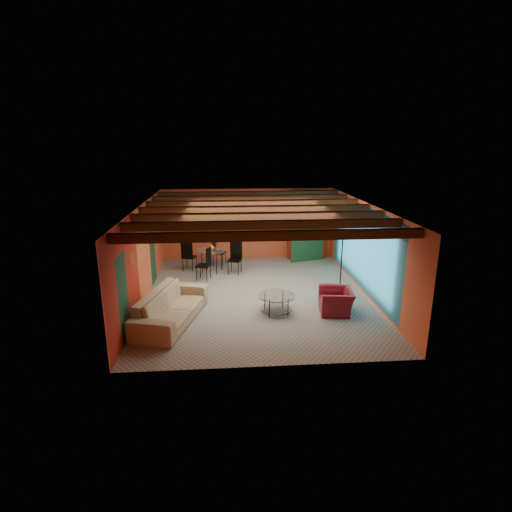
{
  "coord_description": "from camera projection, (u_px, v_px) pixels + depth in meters",
  "views": [
    {
      "loc": [
        -0.92,
        -11.33,
        4.46
      ],
      "look_at": [
        0.0,
        0.2,
        1.15
      ],
      "focal_mm": 28.54,
      "sensor_mm": 36.0,
      "label": 1
    }
  ],
  "objects": [
    {
      "name": "sofa",
      "position": [
        171.0,
        307.0,
        10.26
      ],
      "size": [
        1.77,
        2.96,
        0.81
      ],
      "primitive_type": "imported",
      "rotation": [
        0.0,
        0.0,
        1.31
      ],
      "color": "tan",
      "rests_on": "ground"
    },
    {
      "name": "dining_table",
      "position": [
        212.0,
        257.0,
        14.13
      ],
      "size": [
        2.68,
        2.68,
        1.11
      ],
      "primitive_type": null,
      "rotation": [
        0.0,
        0.0,
        -0.32
      ],
      "color": "silver",
      "rests_on": "ground"
    },
    {
      "name": "room",
      "position": [
        256.0,
        216.0,
        11.62
      ],
      "size": [
        6.52,
        8.01,
        2.71
      ],
      "color": "gray",
      "rests_on": "ground"
    },
    {
      "name": "potted_plant",
      "position": [
        307.0,
        196.0,
        15.2
      ],
      "size": [
        0.5,
        0.47,
        0.44
      ],
      "primitive_type": "imported",
      "rotation": [
        0.0,
        0.0,
        0.38
      ],
      "color": "#26661E",
      "rests_on": "armoire"
    },
    {
      "name": "painting",
      "position": [
        225.0,
        217.0,
        15.43
      ],
      "size": [
        1.05,
        0.03,
        0.65
      ],
      "primitive_type": "cube",
      "color": "black",
      "rests_on": "wall_back"
    },
    {
      "name": "ceiling_fan",
      "position": [
        257.0,
        217.0,
        11.51
      ],
      "size": [
        1.5,
        1.5,
        0.44
      ],
      "primitive_type": null,
      "color": "#472614",
      "rests_on": "ceiling"
    },
    {
      "name": "armoire",
      "position": [
        306.0,
        231.0,
        15.57
      ],
      "size": [
        1.38,
        0.92,
        2.22
      ],
      "primitive_type": "cube",
      "rotation": [
        0.0,
        0.0,
        0.26
      ],
      "color": "maroon",
      "rests_on": "ground"
    },
    {
      "name": "armchair",
      "position": [
        336.0,
        301.0,
        10.87
      ],
      "size": [
        0.97,
        1.08,
        0.64
      ],
      "primitive_type": "imported",
      "rotation": [
        0.0,
        0.0,
        -1.69
      ],
      "color": "maroon",
      "rests_on": "ground"
    },
    {
      "name": "coffee_table",
      "position": [
        276.0,
        304.0,
        10.83
      ],
      "size": [
        1.13,
        1.13,
        0.51
      ],
      "primitive_type": null,
      "rotation": [
        0.0,
        0.0,
        0.14
      ],
      "color": "silver",
      "rests_on": "ground"
    },
    {
      "name": "vase",
      "position": [
        211.0,
        238.0,
        13.95
      ],
      "size": [
        0.26,
        0.26,
        0.21
      ],
      "primitive_type": "imported",
      "rotation": [
        0.0,
        0.0,
        0.39
      ],
      "color": "orange",
      "rests_on": "dining_table"
    },
    {
      "name": "floor_lamp",
      "position": [
        342.0,
        255.0,
        12.43
      ],
      "size": [
        0.47,
        0.47,
        2.15
      ],
      "primitive_type": null,
      "rotation": [
        0.0,
        0.0,
        -0.07
      ],
      "color": "black",
      "rests_on": "ground"
    }
  ]
}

